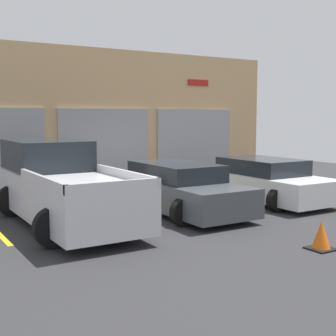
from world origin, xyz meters
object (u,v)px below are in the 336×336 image
object	(u,v)px
pickup_truck	(62,186)
traffic_cone	(321,236)
sedan_side	(177,188)
sedan_white	(264,181)

from	to	relation	value
pickup_truck	traffic_cone	bearing A→B (deg)	-53.91
traffic_cone	sedan_side	bearing A→B (deg)	95.28
sedan_white	traffic_cone	distance (m)	5.09
traffic_cone	pickup_truck	bearing A→B (deg)	126.09
sedan_white	traffic_cone	world-z (taller)	sedan_white
pickup_truck	sedan_white	world-z (taller)	pickup_truck
pickup_truck	sedan_white	size ratio (longest dim) A/B	1.21
traffic_cone	sedan_white	bearing A→B (deg)	59.28
sedan_white	sedan_side	distance (m)	3.00
pickup_truck	sedan_side	xyz separation A→B (m)	(3.00, -0.30, -0.26)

